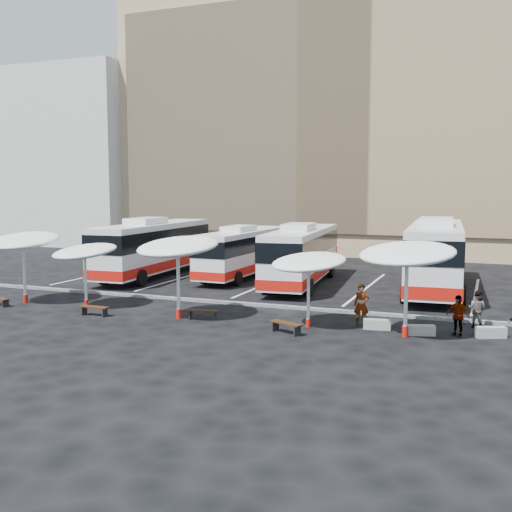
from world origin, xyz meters
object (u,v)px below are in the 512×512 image
at_px(sunshade_2, 178,247).
at_px(sunshade_3, 309,262).
at_px(wood_bench_2, 203,312).
at_px(wood_bench_1, 94,308).
at_px(bus_2, 302,253).
at_px(passenger_1, 477,309).
at_px(bus_3, 436,253).
at_px(conc_bench_2, 491,332).
at_px(conc_bench_1, 421,330).
at_px(wood_bench_3, 286,325).
at_px(conc_bench_0, 377,324).
at_px(passenger_0, 362,305).
at_px(wood_bench_0, 0,300).
at_px(passenger_2, 458,316).
at_px(bus_0, 154,246).
at_px(sunshade_4, 407,254).
at_px(bus_1, 244,250).
at_px(sunshade_1, 85,252).
at_px(sunshade_0, 23,241).

xyz_separation_m(sunshade_2, sunshade_3, (5.88, 0.48, -0.47)).
bearing_deg(sunshade_3, wood_bench_2, -176.77).
distance_m(wood_bench_1, wood_bench_2, 5.08).
height_order(bus_2, passenger_1, bus_2).
distance_m(bus_3, wood_bench_1, 18.94).
bearing_deg(sunshade_3, conc_bench_2, 7.43).
xyz_separation_m(sunshade_2, passenger_1, (12.46, 2.98, -2.44)).
distance_m(conc_bench_1, passenger_1, 3.02).
height_order(wood_bench_3, passenger_1, passenger_1).
xyz_separation_m(conc_bench_0, passenger_0, (-0.75, 0.45, 0.68)).
xyz_separation_m(bus_3, passenger_1, (2.48, -8.92, -1.37)).
distance_m(wood_bench_0, passenger_2, 21.53).
relative_size(bus_0, sunshade_4, 2.63).
relative_size(sunshade_2, conc_bench_0, 3.96).
bearing_deg(wood_bench_3, bus_2, 104.40).
distance_m(bus_1, bus_3, 12.23).
bearing_deg(sunshade_3, passenger_2, 7.27).
relative_size(sunshade_1, wood_bench_2, 2.79).
bearing_deg(sunshade_3, bus_1, 123.10).
bearing_deg(conc_bench_0, passenger_0, 149.17).
bearing_deg(sunshade_2, passenger_0, 11.62).
relative_size(wood_bench_0, wood_bench_3, 0.90).
bearing_deg(sunshade_2, wood_bench_0, -175.84).
relative_size(bus_3, conc_bench_0, 12.19).
relative_size(bus_0, wood_bench_2, 8.59).
distance_m(bus_3, sunshade_3, 12.14).
height_order(bus_2, sunshade_1, bus_2).
distance_m(sunshade_0, sunshade_2, 9.10).
height_order(sunshade_4, conc_bench_2, sunshade_4).
xyz_separation_m(bus_0, passenger_0, (15.81, -9.42, -1.12)).
distance_m(sunshade_1, sunshade_2, 5.53).
bearing_deg(wood_bench_0, passenger_2, 5.15).
bearing_deg(sunshade_4, bus_0, 148.96).
xyz_separation_m(bus_3, sunshade_3, (-4.09, -11.42, 0.60)).
bearing_deg(wood_bench_3, bus_0, 138.11).
xyz_separation_m(wood_bench_0, conc_bench_0, (18.30, 1.88, -0.10)).
xyz_separation_m(bus_0, passenger_2, (19.70, -9.81, -1.19)).
relative_size(bus_1, bus_3, 0.81).
relative_size(sunshade_3, sunshade_4, 0.86).
bearing_deg(bus_2, wood_bench_0, -140.43).
relative_size(sunshade_1, sunshade_2, 0.93).
bearing_deg(conc_bench_0, passenger_2, 0.99).
xyz_separation_m(bus_2, bus_3, (7.72, 0.64, 0.23)).
relative_size(wood_bench_0, wood_bench_1, 0.95).
xyz_separation_m(bus_2, wood_bench_0, (-11.93, -11.95, -1.61)).
xyz_separation_m(sunshade_2, wood_bench_0, (-9.67, -0.70, -2.91)).
bearing_deg(conc_bench_0, bus_0, 149.22).
distance_m(wood_bench_3, conc_bench_1, 5.34).
bearing_deg(bus_2, bus_3, -0.72).
relative_size(wood_bench_0, passenger_2, 0.84).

